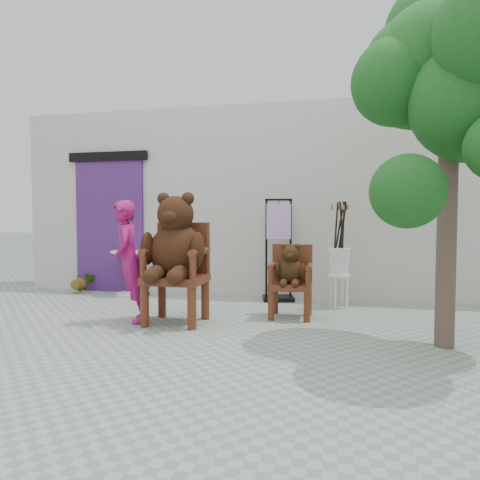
{
  "coord_description": "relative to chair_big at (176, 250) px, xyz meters",
  "views": [
    {
      "loc": [
        0.65,
        -3.96,
        1.21
      ],
      "look_at": [
        -0.49,
        1.29,
        0.95
      ],
      "focal_mm": 32.0,
      "sensor_mm": 36.0,
      "label": 1
    }
  ],
  "objects": [
    {
      "name": "chair_big",
      "position": [
        0.0,
        0.0,
        0.0
      ],
      "size": [
        0.75,
        0.8,
        1.52
      ],
      "color": "#491E0F",
      "rests_on": "ground"
    },
    {
      "name": "potted_plant",
      "position": [
        -2.27,
        1.62,
        -0.67
      ],
      "size": [
        0.33,
        0.29,
        0.36
      ],
      "primitive_type": "imported",
      "rotation": [
        0.0,
        0.0,
        0.02
      ],
      "color": "#0F3914",
      "rests_on": "ground"
    },
    {
      "name": "person",
      "position": [
        -0.53,
        -0.07,
        -0.14
      ],
      "size": [
        0.5,
        0.61,
        1.43
      ],
      "primitive_type": "imported",
      "rotation": [
        0.0,
        0.0,
        -1.21
      ],
      "color": "#99125E",
      "rests_on": "ground"
    },
    {
      "name": "cafe_table",
      "position": [
        -1.4,
        1.62,
        -0.41
      ],
      "size": [
        0.6,
        0.6,
        0.7
      ],
      "rotation": [
        0.0,
        0.0,
        -0.0
      ],
      "color": "white",
      "rests_on": "ground"
    },
    {
      "name": "ground_plane",
      "position": [
        1.13,
        -0.73,
        -0.85
      ],
      "size": [
        60.0,
        60.0,
        0.0
      ],
      "primitive_type": "plane",
      "color": "gray",
      "rests_on": "ground"
    },
    {
      "name": "display_stand",
      "position": [
        1.0,
        1.62,
        -0.27
      ],
      "size": [
        0.52,
        0.44,
        1.51
      ],
      "rotation": [
        0.0,
        0.0,
        0.23
      ],
      "color": "black",
      "rests_on": "ground"
    },
    {
      "name": "doorway",
      "position": [
        -1.87,
        1.85,
        0.31
      ],
      "size": [
        1.4,
        0.11,
        2.33
      ],
      "color": "#482266",
      "rests_on": "ground"
    },
    {
      "name": "tree",
      "position": [
        2.85,
        -0.33,
        1.72
      ],
      "size": [
        1.92,
        1.98,
        3.62
      ],
      "rotation": [
        0.0,
        0.0,
        0.12
      ],
      "color": "#443229",
      "rests_on": "ground"
    },
    {
      "name": "back_wall",
      "position": [
        1.13,
        2.37,
        0.65
      ],
      "size": [
        9.0,
        1.0,
        3.0
      ],
      "primitive_type": "cube",
      "color": "beige",
      "rests_on": "ground"
    },
    {
      "name": "chair_small",
      "position": [
        1.28,
        0.57,
        -0.31
      ],
      "size": [
        0.51,
        0.49,
        0.91
      ],
      "color": "#491E0F",
      "rests_on": "ground"
    },
    {
      "name": "stool_bucket",
      "position": [
        1.87,
        1.3,
        -0.21
      ],
      "size": [
        0.32,
        0.32,
        1.46
      ],
      "rotation": [
        0.0,
        0.0,
        0.38
      ],
      "color": "white",
      "rests_on": "ground"
    }
  ]
}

